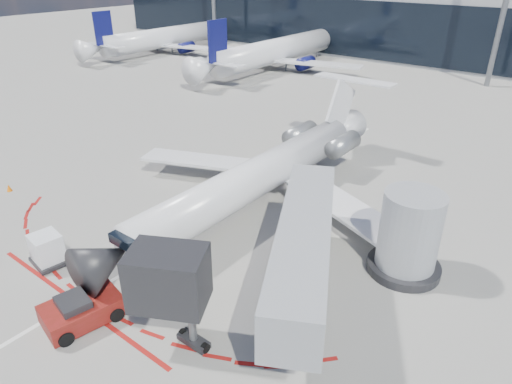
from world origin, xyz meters
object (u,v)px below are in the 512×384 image
Objects in this scene: regional_jet at (266,172)px; pushback_tug at (82,310)px; ramp_worker at (174,293)px; uld_container at (47,250)px.

pushback_tug is (0.36, -15.08, -1.67)m from regional_jet.
pushback_tug is at bearing -88.62° from regional_jet.
regional_jet reaches higher than ramp_worker.
pushback_tug is 2.62× the size of uld_container.
ramp_worker is at bearing 19.84° from uld_container.
pushback_tug is 4.37m from ramp_worker.
regional_jet is 14.61m from uld_container.
uld_container is (-5.20, -13.58, -1.40)m from regional_jet.
ramp_worker is at bearing -74.66° from regional_jet.
uld_container reaches higher than pushback_tug.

